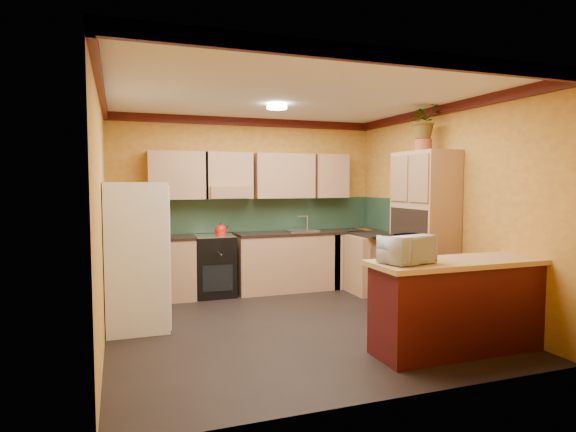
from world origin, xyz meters
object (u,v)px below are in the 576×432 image
at_px(stove, 214,266).
at_px(pantry, 424,232).
at_px(breakfast_bar, 460,308).
at_px(microwave, 407,249).
at_px(fridge, 136,256).
at_px(base_cabinets_back, 254,264).

height_order(stove, pantry, pantry).
xyz_separation_m(stove, pantry, (2.45, -1.76, 0.59)).
xyz_separation_m(breakfast_bar, microwave, (-0.64, 0.00, 0.62)).
distance_m(fridge, breakfast_bar, 3.57).
height_order(base_cabinets_back, breakfast_bar, same).
height_order(pantry, breakfast_bar, pantry).
height_order(stove, microwave, microwave).
bearing_deg(base_cabinets_back, stove, -180.00).
bearing_deg(stove, pantry, -35.62).
bearing_deg(fridge, microwave, -37.62).
xyz_separation_m(stove, fridge, (-1.15, -1.34, 0.39)).
distance_m(base_cabinets_back, fridge, 2.26).
distance_m(base_cabinets_back, breakfast_bar, 3.42).
xyz_separation_m(stove, microwave, (1.25, -3.19, 0.61)).
bearing_deg(stove, microwave, -68.65).
bearing_deg(breakfast_bar, microwave, 180.00).
bearing_deg(fridge, breakfast_bar, -31.35).
bearing_deg(fridge, base_cabinets_back, 37.09).
height_order(fridge, breakfast_bar, fridge).
relative_size(breakfast_bar, microwave, 3.71).
xyz_separation_m(fridge, breakfast_bar, (3.03, -1.85, -0.41)).
distance_m(stove, pantry, 3.07).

